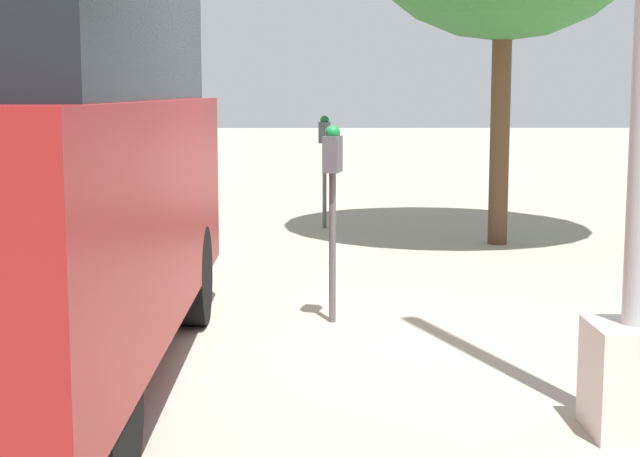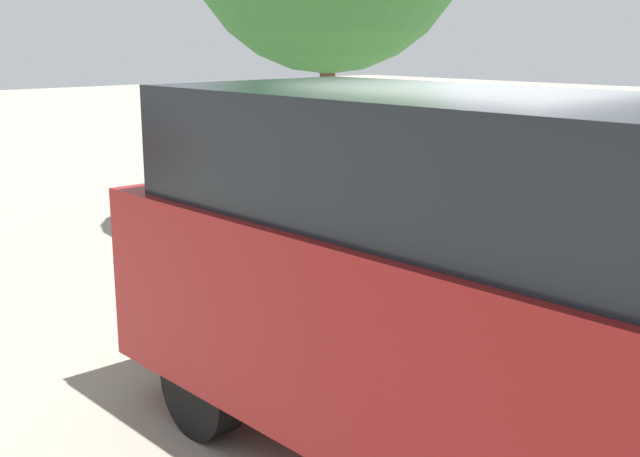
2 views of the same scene
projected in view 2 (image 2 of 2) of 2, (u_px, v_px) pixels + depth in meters
name	position (u px, v px, depth m)	size (l,w,h in m)	color
ground_plane	(475.00, 367.00, 6.71)	(80.00, 80.00, 0.00)	gray
parking_meter_near	(452.00, 224.00, 7.19)	(0.22, 0.15, 1.44)	#4C4C4C
parking_meter_far	(158.00, 165.00, 10.82)	(0.22, 0.15, 1.39)	#4C4C4C
parked_van	(463.00, 281.00, 4.77)	(4.98, 1.98, 2.38)	maroon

